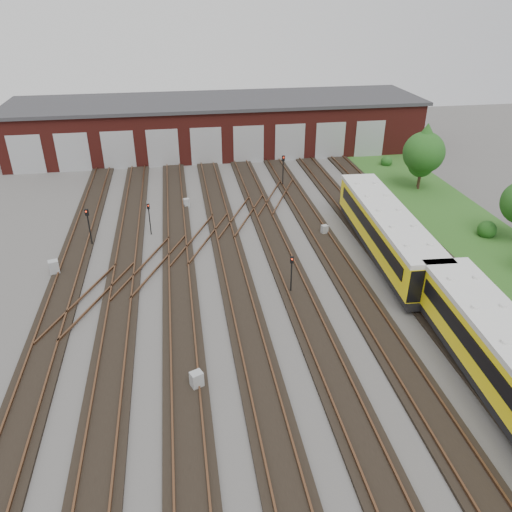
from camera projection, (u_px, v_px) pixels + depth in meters
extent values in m
plane|color=#484543|center=(283.00, 338.00, 30.09)|extent=(120.00, 120.00, 0.00)
cube|color=black|center=(40.00, 362.00, 28.05)|extent=(2.40, 70.00, 0.18)
cube|color=brown|center=(26.00, 361.00, 27.87)|extent=(0.10, 70.00, 0.15)
cube|color=brown|center=(53.00, 358.00, 28.08)|extent=(0.10, 70.00, 0.15)
cube|color=black|center=(113.00, 354.00, 28.62)|extent=(2.40, 70.00, 0.18)
cube|color=brown|center=(100.00, 353.00, 28.44)|extent=(0.10, 70.00, 0.15)
cube|color=brown|center=(126.00, 351.00, 28.65)|extent=(0.10, 70.00, 0.15)
cube|color=black|center=(183.00, 347.00, 29.19)|extent=(2.40, 70.00, 0.18)
cube|color=brown|center=(171.00, 346.00, 29.01)|extent=(0.10, 70.00, 0.15)
cube|color=brown|center=(195.00, 344.00, 29.21)|extent=(0.10, 70.00, 0.15)
cube|color=black|center=(251.00, 340.00, 29.76)|extent=(2.40, 70.00, 0.18)
cube|color=brown|center=(239.00, 339.00, 29.58)|extent=(0.10, 70.00, 0.15)
cube|color=brown|center=(263.00, 337.00, 29.78)|extent=(0.10, 70.00, 0.15)
cube|color=black|center=(316.00, 334.00, 30.33)|extent=(2.40, 70.00, 0.18)
cube|color=brown|center=(304.00, 333.00, 30.15)|extent=(0.10, 70.00, 0.15)
cube|color=brown|center=(327.00, 330.00, 30.35)|extent=(0.10, 70.00, 0.15)
cube|color=black|center=(378.00, 327.00, 30.90)|extent=(2.40, 70.00, 0.18)
cube|color=brown|center=(367.00, 326.00, 30.72)|extent=(0.10, 70.00, 0.15)
cube|color=brown|center=(389.00, 324.00, 30.92)|extent=(0.10, 70.00, 0.15)
cube|color=black|center=(438.00, 321.00, 31.47)|extent=(2.40, 70.00, 0.18)
cube|color=brown|center=(428.00, 320.00, 31.29)|extent=(0.10, 70.00, 0.15)
cube|color=brown|center=(449.00, 318.00, 31.49)|extent=(0.10, 70.00, 0.15)
cube|color=black|center=(496.00, 315.00, 32.03)|extent=(2.40, 70.00, 0.18)
cube|color=brown|center=(487.00, 314.00, 31.85)|extent=(0.10, 70.00, 0.15)
cube|color=brown|center=(507.00, 312.00, 32.06)|extent=(0.10, 70.00, 0.15)
cube|color=brown|center=(152.00, 265.00, 37.50)|extent=(5.40, 9.62, 0.15)
cube|color=brown|center=(201.00, 238.00, 41.54)|extent=(5.40, 9.62, 0.15)
cube|color=brown|center=(242.00, 215.00, 45.57)|extent=(5.40, 9.62, 0.15)
cube|color=brown|center=(90.00, 298.00, 33.46)|extent=(5.40, 9.62, 0.15)
cube|color=brown|center=(277.00, 197.00, 49.61)|extent=(5.40, 9.62, 0.15)
cube|color=#571A15|center=(218.00, 126.00, 63.34)|extent=(50.00, 12.00, 6.00)
cube|color=#333336|center=(217.00, 101.00, 61.84)|extent=(51.00, 12.50, 0.40)
cube|color=#A7A9AC|center=(26.00, 155.00, 55.37)|extent=(3.60, 0.12, 4.40)
cube|color=#A7A9AC|center=(73.00, 153.00, 56.09)|extent=(3.60, 0.12, 4.40)
cube|color=#A7A9AC|center=(119.00, 150.00, 56.80)|extent=(3.60, 0.12, 4.40)
cube|color=#A7A9AC|center=(163.00, 148.00, 57.51)|extent=(3.60, 0.12, 4.40)
cube|color=#A7A9AC|center=(206.00, 146.00, 58.22)|extent=(3.60, 0.12, 4.40)
cube|color=#A7A9AC|center=(249.00, 144.00, 58.93)|extent=(3.60, 0.12, 4.40)
cube|color=#A7A9AC|center=(290.00, 143.00, 59.64)|extent=(3.60, 0.12, 4.40)
cube|color=#A7A9AC|center=(330.00, 141.00, 60.35)|extent=(3.60, 0.12, 4.40)
cube|color=#A7A9AC|center=(370.00, 139.00, 61.06)|extent=(3.60, 0.12, 4.40)
cube|color=#1F501A|center=(482.00, 241.00, 41.45)|extent=(8.00, 55.00, 0.05)
cube|color=black|center=(505.00, 391.00, 25.26)|extent=(3.55, 16.79, 0.67)
cube|color=black|center=(485.00, 365.00, 24.25)|extent=(0.95, 14.64, 0.94)
cube|color=black|center=(384.00, 247.00, 39.13)|extent=(3.55, 16.79, 0.67)
cube|color=yellow|center=(386.00, 229.00, 38.39)|extent=(3.88, 16.81, 2.44)
cube|color=silver|center=(389.00, 213.00, 37.73)|extent=(3.99, 16.81, 0.33)
cube|color=black|center=(368.00, 227.00, 38.12)|extent=(0.95, 14.64, 0.94)
cube|color=black|center=(405.00, 225.00, 38.39)|extent=(0.95, 14.64, 0.94)
cylinder|color=black|center=(90.00, 231.00, 40.17)|extent=(0.11, 0.11, 2.68)
cube|color=black|center=(87.00, 212.00, 39.40)|extent=(0.30, 0.22, 0.54)
sphere|color=#FA290D|center=(86.00, 212.00, 39.26)|extent=(0.13, 0.13, 0.13)
cylinder|color=black|center=(150.00, 222.00, 42.08)|extent=(0.09, 0.09, 2.37)
cube|color=black|center=(148.00, 206.00, 41.41)|extent=(0.24, 0.17, 0.44)
sphere|color=#FA290D|center=(148.00, 206.00, 41.29)|extent=(0.11, 0.11, 0.11)
cylinder|color=black|center=(283.00, 174.00, 52.07)|extent=(0.11, 0.11, 2.82)
cube|color=black|center=(283.00, 158.00, 51.26)|extent=(0.29, 0.18, 0.56)
sphere|color=#FA290D|center=(284.00, 158.00, 51.11)|extent=(0.13, 0.13, 0.13)
cylinder|color=black|center=(291.00, 278.00, 33.98)|extent=(0.10, 0.10, 2.36)
cube|color=black|center=(292.00, 260.00, 33.31)|extent=(0.26, 0.19, 0.48)
sphere|color=#FA290D|center=(292.00, 259.00, 33.18)|extent=(0.12, 0.12, 0.12)
cube|color=#9A9D9E|center=(54.00, 268.00, 36.44)|extent=(0.82, 0.74, 1.15)
cube|color=#9A9D9E|center=(186.00, 203.00, 47.66)|extent=(0.63, 0.57, 0.87)
cube|color=#9A9D9E|center=(197.00, 380.00, 26.13)|extent=(0.78, 0.72, 1.04)
cube|color=#9A9D9E|center=(324.00, 230.00, 42.42)|extent=(0.61, 0.54, 0.86)
cube|color=#9A9D9E|center=(359.00, 202.00, 47.67)|extent=(0.71, 0.65, 0.96)
cylinder|color=#372419|center=(419.00, 179.00, 51.60)|extent=(0.23, 0.23, 2.14)
sphere|color=#1C4112|center=(424.00, 153.00, 50.24)|extent=(4.16, 4.16, 4.16)
cone|color=#1C4112|center=(426.00, 138.00, 49.53)|extent=(3.57, 3.57, 2.97)
cylinder|color=#372419|center=(418.00, 181.00, 52.33)|extent=(0.22, 0.22, 1.37)
sphere|color=#1C4112|center=(421.00, 164.00, 51.46)|extent=(2.66, 2.66, 2.66)
cone|color=#1C4112|center=(423.00, 155.00, 51.00)|extent=(2.28, 2.28, 1.90)
sphere|color=#1C4112|center=(488.00, 227.00, 42.03)|extent=(1.57, 1.57, 1.57)
sphere|color=#1C4112|center=(387.00, 160.00, 58.77)|extent=(1.32, 1.32, 1.32)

